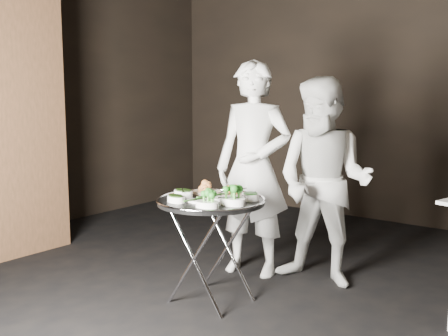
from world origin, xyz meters
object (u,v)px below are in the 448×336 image
Objects in this scene: waiter_right at (324,182)px; tray_stand at (211,246)px; serving_tray at (211,201)px; waiter_left at (253,168)px.

tray_stand is at bearing -123.96° from waiter_right.
tray_stand is 0.95× the size of serving_tray.
waiter_right is at bearing 61.63° from serving_tray.
waiter_left reaches higher than waiter_right.
serving_tray is 0.48× the size of waiter_right.
tray_stand is 0.86m from waiter_left.
waiter_left is 0.59m from waiter_right.
serving_tray is (-0.00, -0.00, 0.33)m from tray_stand.
waiter_right reaches higher than tray_stand.
serving_tray is at bearing -116.57° from tray_stand.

